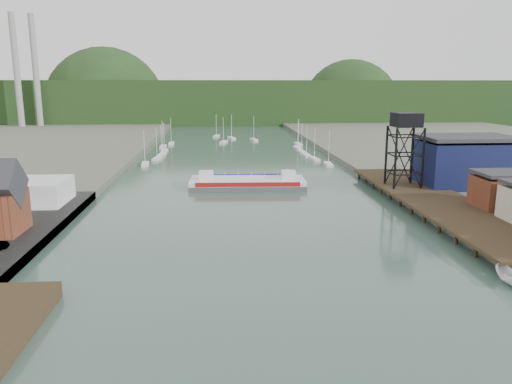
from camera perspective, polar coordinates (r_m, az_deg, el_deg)
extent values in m
plane|color=#2F493D|center=(53.34, 2.14, -14.85)|extent=(600.00, 600.00, 0.00)
cube|color=black|center=(103.93, 19.90, -0.89)|extent=(14.00, 70.00, 0.50)
cylinder|color=black|center=(101.87, 16.77, -1.57)|extent=(0.60, 0.60, 2.20)
cylinder|color=black|center=(106.77, 22.79, -1.39)|extent=(0.60, 0.60, 2.20)
cube|color=silver|center=(106.44, -25.47, 0.02)|extent=(18.00, 12.00, 4.50)
cylinder|color=black|center=(109.93, 15.66, 3.67)|extent=(0.50, 0.50, 13.00)
cylinder|color=black|center=(112.13, 18.55, 3.65)|extent=(0.50, 0.50, 13.00)
cylinder|color=black|center=(115.53, 14.65, 4.13)|extent=(0.50, 0.50, 13.00)
cylinder|color=black|center=(117.62, 17.43, 4.10)|extent=(0.50, 0.50, 13.00)
cube|color=black|center=(112.93, 16.82, 7.91)|extent=(5.50, 5.50, 3.00)
cube|color=black|center=(121.97, 22.79, 3.00)|extent=(20.00, 14.00, 10.00)
cube|color=#2D2D33|center=(121.25, 23.02, 5.75)|extent=(20.50, 14.50, 0.80)
cube|color=#5D2D1A|center=(101.46, 26.25, -0.18)|extent=(9.00, 8.00, 6.00)
cube|color=silver|center=(154.48, -12.55, 3.11)|extent=(2.67, 7.65, 0.90)
cube|color=silver|center=(165.36, -11.23, 3.76)|extent=(2.81, 7.67, 0.90)
cube|color=silver|center=(174.02, -10.71, 4.20)|extent=(2.35, 7.59, 0.90)
cube|color=silver|center=(183.80, -10.41, 4.64)|extent=(2.01, 7.50, 0.90)
cube|color=silver|center=(196.07, -10.58, 5.10)|extent=(2.00, 7.50, 0.90)
cube|color=silver|center=(205.55, -9.65, 5.46)|extent=(2.16, 7.54, 0.90)
cube|color=silver|center=(151.77, 8.27, 3.11)|extent=(2.53, 7.62, 0.90)
cube|color=silver|center=(162.43, 6.67, 3.76)|extent=(2.76, 7.67, 0.90)
cube|color=silver|center=(170.79, 5.78, 4.20)|extent=(2.22, 7.56, 0.90)
cube|color=silver|center=(179.53, 5.22, 4.61)|extent=(2.18, 7.54, 0.90)
cube|color=silver|center=(190.45, 4.78, 5.06)|extent=(2.46, 7.61, 0.90)
cube|color=silver|center=(202.16, 4.86, 5.48)|extent=(2.48, 7.61, 0.90)
cube|color=silver|center=(208.52, -3.73, 5.71)|extent=(3.78, 7.76, 0.90)
cube|color=silver|center=(217.01, -0.25, 5.99)|extent=(3.31, 7.74, 0.90)
cube|color=silver|center=(224.49, -2.81, 6.19)|extent=(3.76, 7.76, 0.90)
cube|color=silver|center=(232.36, -4.54, 6.38)|extent=(3.40, 7.74, 0.90)
cylinder|color=gray|center=(296.19, -25.67, 12.26)|extent=(3.20, 3.20, 60.00)
cylinder|color=gray|center=(298.19, -23.86, 12.41)|extent=(3.20, 3.20, 60.00)
cube|color=#1F3216|center=(347.38, -3.54, 10.28)|extent=(500.00, 120.00, 28.00)
sphere|color=#1F3216|center=(355.38, -16.71, 9.20)|extent=(80.00, 80.00, 80.00)
sphere|color=#1F3216|center=(370.13, 10.71, 9.29)|extent=(70.00, 70.00, 70.00)
cube|color=#49494B|center=(119.22, -0.98, 0.82)|extent=(27.69, 12.02, 1.09)
cube|color=silver|center=(119.03, -0.98, 1.28)|extent=(27.69, 12.02, 0.87)
cube|color=#9D1213|center=(113.59, -0.93, 0.86)|extent=(23.98, 1.16, 0.98)
cube|color=navy|center=(124.40, -1.03, 1.87)|extent=(23.98, 1.16, 0.98)
cube|color=silver|center=(119.02, -5.72, 1.86)|extent=(3.40, 3.40, 2.18)
cube|color=silver|center=(119.36, 3.73, 1.93)|extent=(3.40, 3.40, 2.18)
imported|color=silver|center=(69.50, 27.02, -8.66)|extent=(2.37, 5.58, 2.11)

